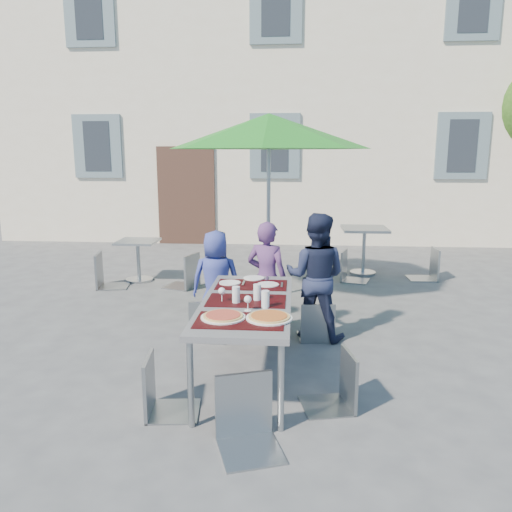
# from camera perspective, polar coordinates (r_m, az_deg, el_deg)

# --- Properties ---
(ground) EXTENTS (90.00, 90.00, 0.00)m
(ground) POSITION_cam_1_polar(r_m,az_deg,el_deg) (4.27, -2.45, -17.08)
(ground) COLOR #474749
(ground) RESTS_ON ground
(building) EXTENTS (13.60, 8.20, 11.10)m
(building) POSITION_cam_1_polar(r_m,az_deg,el_deg) (15.47, 2.91, 22.10)
(building) COLOR beige
(building) RESTS_ON ground
(dining_table) EXTENTS (0.80, 1.85, 0.76)m
(dining_table) POSITION_cam_1_polar(r_m,az_deg,el_deg) (4.52, -1.09, -5.80)
(dining_table) COLOR #47474C
(dining_table) RESTS_ON ground
(pizza_near_left) EXTENTS (0.36, 0.36, 0.03)m
(pizza_near_left) POSITION_cam_1_polar(r_m,az_deg,el_deg) (4.05, -3.78, -6.88)
(pizza_near_left) COLOR white
(pizza_near_left) RESTS_ON dining_table
(pizza_near_right) EXTENTS (0.37, 0.37, 0.03)m
(pizza_near_right) POSITION_cam_1_polar(r_m,az_deg,el_deg) (4.02, 1.51, -6.98)
(pizza_near_right) COLOR white
(pizza_near_right) RESTS_ON dining_table
(glassware) EXTENTS (0.47, 0.37, 0.15)m
(glassware) POSITION_cam_1_polar(r_m,az_deg,el_deg) (4.39, -0.80, -4.54)
(glassware) COLOR silver
(glassware) RESTS_ON dining_table
(place_settings) EXTENTS (0.65, 0.47, 0.01)m
(place_settings) POSITION_cam_1_polar(r_m,az_deg,el_deg) (5.12, -0.60, -2.95)
(place_settings) COLOR white
(place_settings) RESTS_ON dining_table
(child_0) EXTENTS (0.60, 0.41, 1.18)m
(child_0) POSITION_cam_1_polar(r_m,az_deg,el_deg) (5.87, -4.57, -2.79)
(child_0) COLOR #333D8E
(child_0) RESTS_ON ground
(child_1) EXTENTS (0.56, 0.46, 1.31)m
(child_1) POSITION_cam_1_polar(r_m,az_deg,el_deg) (5.66, 1.25, -2.62)
(child_1) COLOR #553165
(child_1) RESTS_ON ground
(child_2) EXTENTS (0.76, 0.54, 1.42)m
(child_2) POSITION_cam_1_polar(r_m,az_deg,el_deg) (5.57, 6.83, -2.36)
(child_2) COLOR #1C223D
(child_2) RESTS_ON ground
(chair_0) EXTENTS (0.42, 0.42, 0.90)m
(chair_0) POSITION_cam_1_polar(r_m,az_deg,el_deg) (5.51, -5.48, -4.53)
(chair_0) COLOR gray
(chair_0) RESTS_ON ground
(chair_1) EXTENTS (0.45, 0.46, 1.00)m
(chair_1) POSITION_cam_1_polar(r_m,az_deg,el_deg) (5.50, 0.35, -3.77)
(chair_1) COLOR gray
(chair_1) RESTS_ON ground
(chair_2) EXTENTS (0.42, 0.42, 0.85)m
(chair_2) POSITION_cam_1_polar(r_m,az_deg,el_deg) (5.54, 7.02, -4.78)
(chair_2) COLOR gray
(chair_2) RESTS_ON ground
(chair_3) EXTENTS (0.45, 0.44, 0.91)m
(chair_3) POSITION_cam_1_polar(r_m,az_deg,el_deg) (4.06, -10.94, -10.61)
(chair_3) COLOR gray
(chair_3) RESTS_ON ground
(chair_4) EXTENTS (0.47, 0.47, 0.88)m
(chair_4) POSITION_cam_1_polar(r_m,az_deg,el_deg) (4.15, 9.44, -10.30)
(chair_4) COLOR gray
(chair_4) RESTS_ON ground
(chair_5) EXTENTS (0.54, 0.54, 0.96)m
(chair_5) POSITION_cam_1_polar(r_m,az_deg,el_deg) (3.57, -1.05, -13.06)
(chair_5) COLOR gray
(chair_5) RESTS_ON ground
(patio_umbrella) EXTENTS (2.77, 2.77, 2.58)m
(patio_umbrella) POSITION_cam_1_polar(r_m,az_deg,el_deg) (6.96, 1.48, 13.92)
(patio_umbrella) COLOR #A6AAAE
(patio_umbrella) RESTS_ON ground
(cafe_table_0) EXTENTS (0.63, 0.63, 0.67)m
(cafe_table_0) POSITION_cam_1_polar(r_m,az_deg,el_deg) (8.32, -13.31, 0.12)
(cafe_table_0) COLOR #A6AAAE
(cafe_table_0) RESTS_ON ground
(bg_chair_l_0) EXTENTS (0.52, 0.52, 1.02)m
(bg_chair_l_0) POSITION_cam_1_polar(r_m,az_deg,el_deg) (8.03, -16.92, 0.73)
(bg_chair_l_0) COLOR gray
(bg_chair_l_0) RESTS_ON ground
(bg_chair_r_0) EXTENTS (0.57, 0.57, 1.02)m
(bg_chair_r_0) POSITION_cam_1_polar(r_m,az_deg,el_deg) (7.72, -8.04, 0.71)
(bg_chair_r_0) COLOR gray
(bg_chair_r_0) RESTS_ON ground
(cafe_table_1) EXTENTS (0.76, 0.76, 0.81)m
(cafe_table_1) POSITION_cam_1_polar(r_m,az_deg,el_deg) (8.72, 12.25, 1.68)
(cafe_table_1) COLOR #A6AAAE
(cafe_table_1) RESTS_ON ground
(bg_chair_l_1) EXTENTS (0.52, 0.52, 0.93)m
(bg_chair_l_1) POSITION_cam_1_polar(r_m,az_deg,el_deg) (8.23, 10.76, 0.91)
(bg_chair_l_1) COLOR gray
(bg_chair_l_1) RESTS_ON ground
(bg_chair_r_1) EXTENTS (0.46, 0.45, 0.98)m
(bg_chair_r_1) POSITION_cam_1_polar(r_m,az_deg,el_deg) (8.65, 19.25, 1.20)
(bg_chair_r_1) COLOR gray
(bg_chair_r_1) RESTS_ON ground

